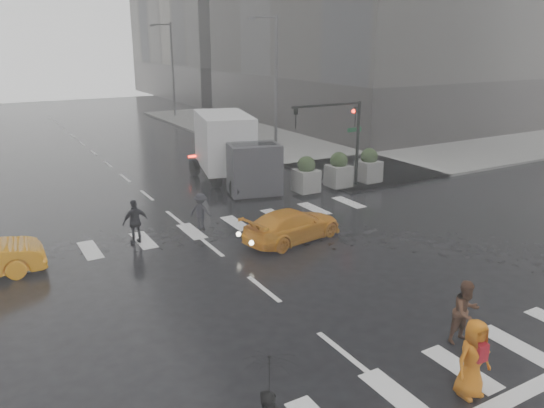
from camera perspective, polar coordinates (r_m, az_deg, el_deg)
ground at (r=16.73m, az=-0.89°, el=-9.12°), size 120.00×120.00×0.00m
sidewalk_ne at (r=41.32m, az=11.06°, el=6.70°), size 35.00×35.00×0.15m
road_markings at (r=16.72m, az=-0.89°, el=-9.10°), size 18.00×48.00×0.01m
traffic_signal_pole at (r=26.99m, az=7.61°, el=8.13°), size 4.45×0.42×4.50m
street_lamp_near at (r=36.09m, az=0.25°, el=13.33°), size 2.15×0.22×9.00m
street_lamp_far at (r=54.28m, az=-10.80°, el=14.36°), size 2.15×0.22×9.00m
planter_west at (r=26.44m, az=3.70°, el=3.11°), size 1.10×1.10×1.80m
planter_mid at (r=27.57m, az=7.17°, el=3.60°), size 1.10×1.10×1.80m
planter_east at (r=28.80m, az=10.36°, el=4.04°), size 1.10×1.10×1.80m
pedestrian_black at (r=9.63m, az=-0.17°, el=-19.95°), size 1.22×1.23×2.43m
pedestrian_brown at (r=14.53m, az=20.14°, el=-10.85°), size 0.85×0.68×1.69m
pedestrian_orange at (r=12.57m, az=20.82°, el=-15.27°), size 0.91×0.61×1.81m
pedestrian_far_a at (r=20.66m, az=-14.48°, el=-1.87°), size 1.06×0.71×1.71m
pedestrian_far_b at (r=21.72m, az=-7.67°, el=-0.80°), size 1.06×1.08×1.51m
taxi_rear at (r=20.40m, az=2.24°, el=-2.28°), size 3.96×2.37×1.22m
box_truck at (r=28.26m, az=-4.34°, el=6.02°), size 2.57×6.84×3.64m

